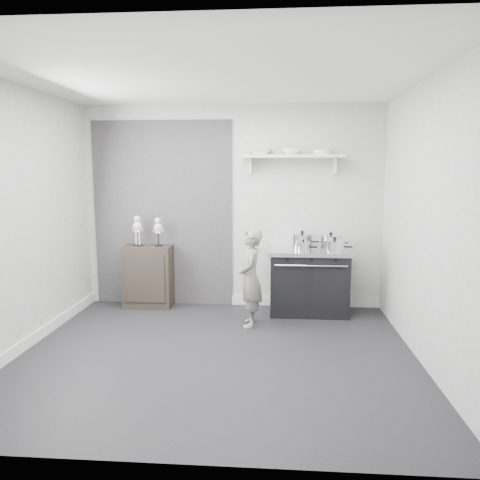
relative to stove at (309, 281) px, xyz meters
name	(u,v)px	position (x,y,z in m)	size (l,w,h in m)	color
ground	(216,354)	(-1.02, -1.48, -0.42)	(4.00, 4.00, 0.00)	black
room_shell	(208,191)	(-1.11, -1.33, 1.22)	(4.02, 3.62, 2.71)	#A2A19F
wall_shelf	(293,157)	(-0.22, 0.20, 1.59)	(1.30, 0.26, 0.24)	silver
stove	(309,281)	(0.00, 0.00, 0.00)	(1.04, 0.65, 0.84)	black
side_cabinet	(148,276)	(-2.15, 0.13, 0.00)	(0.64, 0.38, 0.84)	black
child	(251,278)	(-0.72, -0.56, 0.16)	(0.42, 0.28, 1.17)	slate
pot_back_left	(302,241)	(-0.09, 0.12, 0.51)	(0.36, 0.27, 0.23)	silver
pot_back_right	(331,242)	(0.28, 0.09, 0.50)	(0.35, 0.26, 0.22)	silver
pot_front_right	(335,246)	(0.30, -0.15, 0.49)	(0.35, 0.26, 0.19)	silver
pot_front_center	(303,246)	(-0.09, -0.13, 0.48)	(0.26, 0.18, 0.15)	silver
skeleton_full	(137,228)	(-2.28, 0.13, 0.65)	(0.13, 0.08, 0.47)	beige
skeleton_torso	(158,230)	(-2.00, 0.13, 0.64)	(0.12, 0.08, 0.44)	beige
bowl_large	(260,152)	(-0.64, 0.19, 1.66)	(0.31, 0.31, 0.08)	white
bowl_small	(291,152)	(-0.24, 0.19, 1.66)	(0.24, 0.24, 0.07)	white
plate_stack	(323,152)	(0.16, 0.19, 1.65)	(0.25, 0.25, 0.06)	silver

